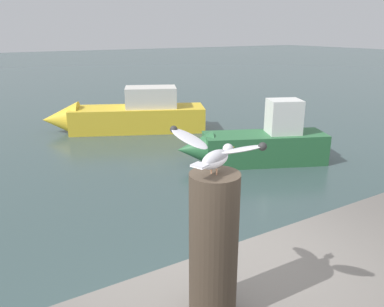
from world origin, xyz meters
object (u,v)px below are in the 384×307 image
(seagull, at_px, (216,153))
(boat_green, at_px, (253,144))
(boat_yellow, at_px, (123,116))
(mooring_post, at_px, (214,246))

(seagull, distance_m, boat_green, 7.51)
(boat_green, bearing_deg, boat_yellow, 108.28)
(mooring_post, distance_m, seagull, 0.59)
(seagull, height_order, boat_yellow, seagull)
(seagull, relative_size, boat_yellow, 0.12)
(seagull, bearing_deg, boat_yellow, 71.78)
(mooring_post, relative_size, boat_green, 0.25)
(mooring_post, relative_size, boat_yellow, 0.18)
(mooring_post, bearing_deg, boat_yellow, 71.77)
(boat_yellow, xyz_separation_m, boat_green, (1.55, -4.68, -0.02))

